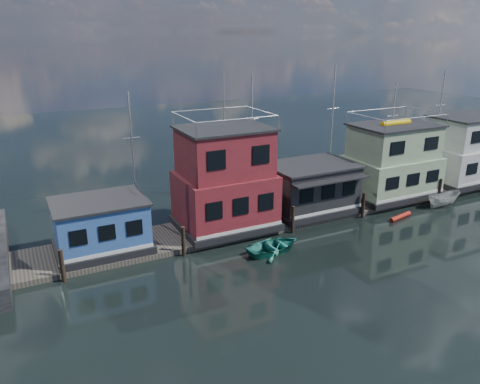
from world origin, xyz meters
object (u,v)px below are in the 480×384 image
motorboat (444,199)px  red_kayak (400,217)px  houseboat_dark (310,187)px  houseboat_red (225,181)px  dinghy_teal (274,246)px  houseboat_white (466,150)px  houseboat_blue (101,225)px  houseboat_green (392,162)px

motorboat → red_kayak: 5.68m
houseboat_dark → red_kayak: bearing=-35.5°
houseboat_red → dinghy_teal: size_ratio=2.85×
houseboat_white → houseboat_red: bearing=-180.0°
houseboat_blue → houseboat_dark: (17.50, -0.02, 0.21)m
houseboat_green → dinghy_teal: houseboat_green is taller
houseboat_white → motorboat: 8.66m
houseboat_green → dinghy_teal: (-15.46, -5.05, -3.12)m
dinghy_teal → houseboat_dark: bearing=-57.9°
houseboat_dark → red_kayak: houseboat_dark is taller
houseboat_blue → red_kayak: bearing=-10.6°
houseboat_red → houseboat_green: 17.01m
houseboat_red → houseboat_white: (27.00, 0.00, -0.57)m
houseboat_blue → dinghy_teal: bearing=-24.6°
houseboat_blue → red_kayak: (23.70, -4.44, -2.01)m
houseboat_blue → houseboat_white: size_ratio=0.76×
houseboat_green → houseboat_blue: bearing=-180.0°
houseboat_red → motorboat: size_ratio=3.42×
houseboat_blue → dinghy_teal: size_ratio=1.54×
dinghy_teal → houseboat_white: bearing=-84.6°
houseboat_white → motorboat: (-7.16, -3.94, -2.87)m
dinghy_teal → motorboat: bearing=-92.4°
houseboat_blue → houseboat_green: houseboat_green is taller
houseboat_green → houseboat_white: houseboat_green is taller
houseboat_red → houseboat_green: houseboat_red is taller
houseboat_white → red_kayak: size_ratio=3.18×
houseboat_blue → houseboat_dark: houseboat_dark is taller
houseboat_green → houseboat_red: bearing=-180.0°
motorboat → red_kayak: motorboat is taller
houseboat_blue → motorboat: houseboat_blue is taller
dinghy_teal → motorboat: motorboat is taller
houseboat_green → houseboat_white: bearing=-0.0°
houseboat_red → red_kayak: 15.39m
houseboat_blue → red_kayak: 24.20m
houseboat_white → houseboat_green: bearing=180.0°
houseboat_red → houseboat_white: 27.01m
motorboat → red_kayak: bearing=98.2°
houseboat_blue → houseboat_green: 26.53m
dinghy_teal → red_kayak: dinghy_teal is taller
houseboat_red → houseboat_green: (17.00, 0.00, -0.55)m
houseboat_red → motorboat: (19.84, -3.94, -3.43)m
red_kayak → houseboat_blue: bearing=156.6°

